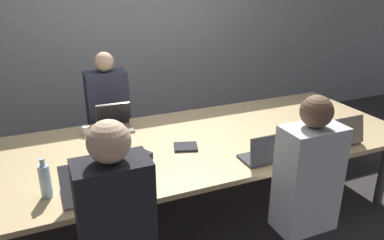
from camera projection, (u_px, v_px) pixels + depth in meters
The scene contains 15 objects.
ground_plane at pixel (189, 214), 3.46m from camera, with size 24.00×24.00×0.00m, color #383333.
curtain_wall at pixel (127, 32), 4.67m from camera, with size 12.00×0.06×2.80m.
conference_table at pixel (189, 146), 3.21m from camera, with size 3.87×1.45×0.74m.
laptop_near_left at pixel (90, 187), 2.36m from camera, with size 0.35×0.27×0.27m.
cup_near_left at pixel (129, 182), 2.49m from camera, with size 0.09×0.09×0.08m.
bottle_near_left at pixel (45, 181), 2.37m from camera, with size 0.07×0.07×0.27m.
laptop_near_right at pixel (341, 136), 3.13m from camera, with size 0.34×0.24×0.25m.
cup_near_right at pixel (312, 143), 3.08m from camera, with size 0.09×0.09×0.08m.
laptop_far_midleft at pixel (115, 122), 3.42m from camera, with size 0.31×0.24×0.24m.
person_far_midleft at pixel (109, 122), 3.81m from camera, with size 0.40×0.24×1.38m.
cup_far_midleft at pixel (86, 131), 3.31m from camera, with size 0.07×0.07×0.08m.
laptop_near_midright at pixel (266, 153), 2.83m from camera, with size 0.35×0.23×0.24m.
person_near_midright at pixel (305, 198), 2.51m from camera, with size 0.40×0.24×1.40m.
stapler at pixel (144, 154), 2.92m from camera, with size 0.11×0.15×0.05m.
notebook at pixel (186, 147), 3.07m from camera, with size 0.23×0.21×0.02m.
Camera 1 is at (-1.12, -2.68, 2.08)m, focal length 35.00 mm.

